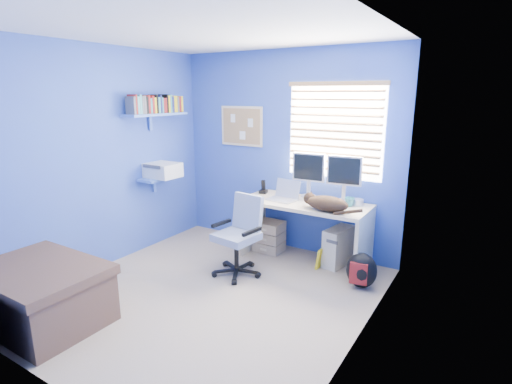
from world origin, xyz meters
The scene contains 23 objects.
floor centered at (0.00, 0.00, 0.00)m, with size 3.00×3.20×0.00m, color tan.
ceiling centered at (0.00, 0.00, 2.50)m, with size 3.00×3.20×0.00m, color white.
wall_back centered at (0.00, 1.60, 1.25)m, with size 3.00×0.01×2.50m, color #3650B7.
wall_front centered at (0.00, -1.60, 1.25)m, with size 3.00×0.01×2.50m, color #3650B7.
wall_left centered at (-1.50, 0.00, 1.25)m, with size 0.01×3.20×2.50m, color #3650B7.
wall_right centered at (1.50, 0.00, 1.25)m, with size 0.01×3.20×2.50m, color #3650B7.
desk centered at (0.45, 1.26, 0.37)m, with size 1.50×0.65×0.74m, color beige.
laptop centered at (0.18, 1.18, 0.85)m, with size 0.33×0.26×0.22m, color silver.
monitor_left centered at (0.38, 1.50, 1.01)m, with size 0.40×0.12×0.54m, color silver.
monitor_right centered at (0.82, 1.51, 1.01)m, with size 0.40×0.12×0.54m, color silver.
phone centered at (-0.18, 1.37, 0.82)m, with size 0.09×0.11×0.17m, color black.
mug centered at (0.95, 1.36, 0.79)m, with size 0.10×0.09×0.10m, color teal.
cd_spindle centered at (1.01, 1.45, 0.78)m, with size 0.13×0.13×0.07m, color silver.
cat centered at (0.81, 1.05, 0.82)m, with size 0.46×0.24×0.16m, color black.
tower_pc centered at (0.84, 1.38, 0.23)m, with size 0.19×0.44×0.45m, color beige.
drawer_boxes centered at (-0.06, 1.31, 0.20)m, with size 0.35×0.28×0.41m, color tan.
yellow_book centered at (0.70, 1.18, 0.12)m, with size 0.03×0.17×0.24m, color yellow.
backpack centered at (1.24, 0.96, 0.19)m, with size 0.32×0.24×0.38m, color black.
bed_corner centered at (-0.95, -1.16, 0.26)m, with size 1.09×0.78×0.52m, color brown.
office_chair centered at (-0.03, 0.58, 0.33)m, with size 0.57×0.57×0.88m.
window_blinds centered at (0.65, 1.57, 1.55)m, with size 1.15×0.05×1.10m.
corkboard centered at (-0.65, 1.58, 1.55)m, with size 0.64×0.02×0.52m.
wall_shelves centered at (-1.35, 0.75, 1.43)m, with size 0.42×0.90×1.05m.
Camera 1 is at (2.32, -2.86, 1.98)m, focal length 28.00 mm.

